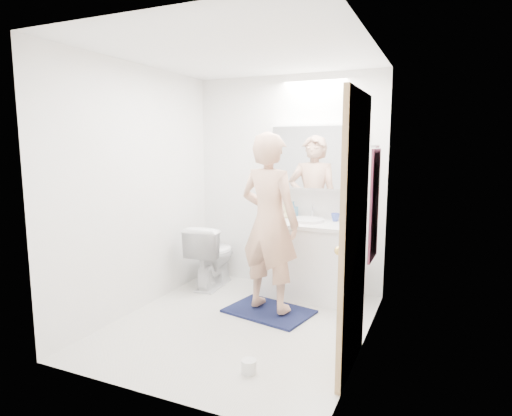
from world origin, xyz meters
The scene contains 23 objects.
floor centered at (0.00, 0.00, 0.00)m, with size 2.50×2.50×0.00m, color silver.
ceiling centered at (0.00, 0.00, 2.40)m, with size 2.50×2.50×0.00m, color white.
wall_back centered at (0.00, 1.25, 1.20)m, with size 2.50×2.50×0.00m, color white.
wall_front centered at (0.00, -1.25, 1.20)m, with size 2.50×2.50×0.00m, color white.
wall_left centered at (-1.10, 0.00, 1.20)m, with size 2.50×2.50×0.00m, color white.
wall_right centered at (1.10, 0.00, 1.20)m, with size 2.50×2.50×0.00m, color white.
vanity_cabinet centered at (0.32, 0.96, 0.39)m, with size 0.90×0.55×0.78m, color white.
countertop centered at (0.32, 0.96, 0.80)m, with size 0.95×0.58×0.04m, color white.
sink_basin centered at (0.32, 0.99, 0.84)m, with size 0.36×0.36×0.03m, color white.
faucet centered at (0.32, 1.19, 0.90)m, with size 0.02×0.02×0.16m, color silver.
medicine_cabinet centered at (0.30, 1.18, 1.50)m, with size 0.88×0.14×0.70m, color white.
mirror_panel centered at (0.30, 1.10, 1.50)m, with size 0.84×0.01×0.66m, color silver.
toilet centered at (-0.77, 0.85, 0.37)m, with size 0.41×0.72×0.73m, color white.
bath_rug centered at (0.14, 0.37, 0.01)m, with size 0.80×0.55×0.02m, color #13163C.
person centered at (0.14, 0.37, 0.90)m, with size 0.62×0.41×1.70m, color tan.
door centered at (1.08, -0.35, 1.00)m, with size 0.04×0.80×2.00m, color tan.
door_knob centered at (1.04, -0.65, 0.95)m, with size 0.06×0.06×0.06m, color gold.
towel centered at (1.08, 0.55, 1.10)m, with size 0.02×0.42×1.00m, color #0F1E31.
towel_hook centered at (1.07, 0.55, 1.62)m, with size 0.02×0.02×0.07m, color silver.
soap_bottle_a centered at (0.03, 1.11, 0.93)m, with size 0.09×0.09×0.22m, color #C5BD7F.
soap_bottle_b centered at (0.11, 1.15, 0.91)m, with size 0.08×0.09×0.19m, color teal.
toothbrush_cup centered at (0.59, 1.12, 0.86)m, with size 0.09×0.09×0.09m, color #3B50B2.
toilet_paper_roll centered at (0.43, -0.74, 0.05)m, with size 0.11×0.11×0.10m, color silver.
Camera 1 is at (1.65, -3.35, 1.64)m, focal length 30.02 mm.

